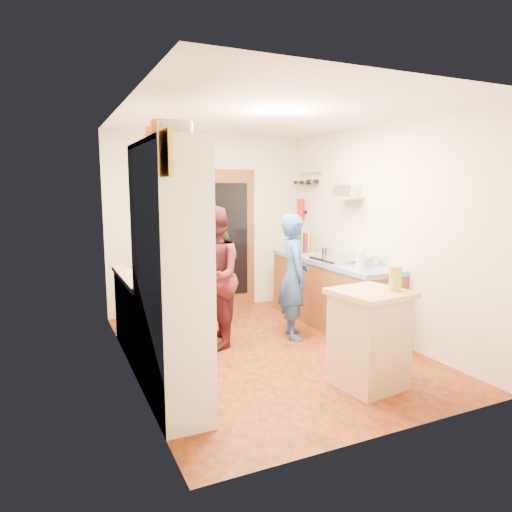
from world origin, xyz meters
TOP-DOWN VIEW (x-y plane):
  - floor at (0.00, 0.00)m, footprint 3.00×4.00m
  - ceiling at (0.00, 0.00)m, footprint 3.00×4.00m
  - wall_back at (0.00, 2.01)m, footprint 3.00×0.02m
  - wall_front at (0.00, -2.01)m, footprint 3.00×0.02m
  - wall_left at (-1.51, 0.00)m, footprint 0.02×4.00m
  - wall_right at (1.51, 0.00)m, footprint 0.02×4.00m
  - door_frame at (0.25, 1.97)m, footprint 0.95×0.06m
  - door_glass at (0.25, 1.94)m, footprint 0.70×0.02m
  - hutch_body at (-1.30, -0.80)m, footprint 0.40×1.20m
  - hutch_top_shelf at (-1.30, -0.80)m, footprint 0.40×1.14m
  - plate_stack at (-1.30, -1.12)m, footprint 0.26×0.26m
  - orange_pot_a at (-1.30, -0.75)m, footprint 0.21×0.21m
  - orange_pot_b at (-1.30, -0.43)m, footprint 0.17×0.17m
  - left_counter_base at (-1.20, 0.45)m, footprint 0.60×1.40m
  - left_counter_top at (-1.20, 0.45)m, footprint 0.64×1.44m
  - toaster at (-1.15, 0.07)m, footprint 0.27×0.19m
  - kettle at (-1.25, 0.30)m, footprint 0.22×0.22m
  - orange_bowl at (-1.12, 0.55)m, footprint 0.23×0.23m
  - chopping_board at (-1.18, 0.99)m, footprint 0.34×0.28m
  - right_counter_base at (1.20, 0.50)m, footprint 0.60×2.20m
  - right_counter_top at (1.20, 0.50)m, footprint 0.62×2.22m
  - hob at (1.20, 0.34)m, footprint 0.55×0.58m
  - pot_on_hob at (1.15, 0.51)m, footprint 0.18×0.18m
  - bottle_a at (1.05, 1.13)m, footprint 0.09×0.09m
  - bottle_b at (1.18, 1.16)m, footprint 0.09×0.09m
  - bottle_c at (1.31, 1.18)m, footprint 0.09×0.09m
  - paper_towel at (1.05, -0.29)m, footprint 0.13×0.13m
  - mixing_bowl at (1.30, -0.10)m, footprint 0.35×0.35m
  - island_base at (0.44, -1.24)m, footprint 0.62×0.62m
  - island_top at (0.44, -1.24)m, footprint 0.69×0.69m
  - cutting_board at (0.38, -1.20)m, footprint 0.38×0.32m
  - oil_jar at (0.63, -1.34)m, footprint 0.12×0.12m
  - pan_rail at (1.46, 1.52)m, footprint 0.02×0.65m
  - pan_hang_a at (1.40, 1.35)m, footprint 0.18×0.18m
  - pan_hang_b at (1.40, 1.55)m, footprint 0.16×0.16m
  - pan_hang_c at (1.40, 1.75)m, footprint 0.17×0.17m
  - wall_shelf at (1.37, 0.45)m, footprint 0.26×0.42m
  - radio at (1.37, 0.45)m, footprint 0.28×0.34m
  - ext_bracket at (1.47, 1.70)m, footprint 0.06×0.10m
  - fire_extinguisher at (1.41, 1.70)m, footprint 0.11×0.11m
  - picture_frame at (-1.48, -1.55)m, footprint 0.03×0.25m
  - person_hob at (0.52, 0.25)m, footprint 0.50×0.63m
  - person_left at (-0.48, 0.40)m, footprint 0.78×0.91m
  - person_back at (-0.15, 1.63)m, footprint 1.06×0.56m

SIDE VIEW (x-z plane):
  - floor at x=0.00m, z-range -0.02..0.00m
  - right_counter_base at x=1.20m, z-range 0.00..0.84m
  - left_counter_base at x=-1.20m, z-range 0.00..0.85m
  - island_base at x=0.44m, z-range 0.00..0.86m
  - person_hob at x=0.52m, z-range 0.00..1.52m
  - person_left at x=-0.48m, z-range 0.00..1.63m
  - person_back at x=-0.15m, z-range 0.00..1.72m
  - right_counter_top at x=1.20m, z-range 0.84..0.90m
  - left_counter_top at x=-1.20m, z-range 0.85..0.90m
  - island_top at x=0.44m, z-range 0.86..0.91m
  - cutting_board at x=0.38m, z-range 0.89..0.91m
  - chopping_board at x=-1.18m, z-range 0.90..0.92m
  - hob at x=1.20m, z-range 0.90..0.94m
  - orange_bowl at x=-1.12m, z-range 0.90..0.98m
  - mixing_bowl at x=1.30m, z-range 0.90..1.01m
  - toaster at x=-1.15m, z-range 0.90..1.09m
  - kettle at x=-1.25m, z-range 0.90..1.09m
  - pot_on_hob at x=1.15m, z-range 0.94..1.06m
  - paper_towel at x=1.05m, z-range 0.90..1.13m
  - oil_jar at x=0.63m, z-range 0.91..1.13m
  - bottle_b at x=1.18m, z-range 0.90..1.19m
  - bottle_c at x=1.31m, z-range 0.90..1.20m
  - door_frame at x=0.25m, z-range 0.00..2.10m
  - door_glass at x=0.25m, z-range 0.20..1.90m
  - bottle_a at x=1.05m, z-range 0.90..1.22m
  - hutch_body at x=-1.30m, z-range 0.00..2.20m
  - wall_back at x=0.00m, z-range 0.00..2.60m
  - wall_front at x=0.00m, z-range 0.00..2.60m
  - wall_left at x=-1.51m, z-range 0.00..2.60m
  - wall_right at x=1.51m, z-range 0.00..2.60m
  - ext_bracket at x=1.47m, z-range 1.43..1.47m
  - fire_extinguisher at x=1.41m, z-range 1.34..1.66m
  - wall_shelf at x=1.37m, z-range 1.69..1.71m
  - radio at x=1.37m, z-range 1.72..1.86m
  - pan_hang_b at x=1.40m, z-range 1.88..1.92m
  - pan_hang_c at x=1.40m, z-range 1.89..1.93m
  - pan_hang_a at x=1.40m, z-range 1.90..1.94m
  - pan_rail at x=1.46m, z-range 2.04..2.06m
  - picture_frame at x=-1.48m, z-range 1.90..2.20m
  - hutch_top_shelf at x=-1.30m, z-range 2.16..2.20m
  - plate_stack at x=-1.30m, z-range 2.20..2.31m
  - orange_pot_b at x=-1.30m, z-range 2.20..2.35m
  - orange_pot_a at x=-1.30m, z-range 2.20..2.36m
  - ceiling at x=0.00m, z-range 2.60..2.62m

